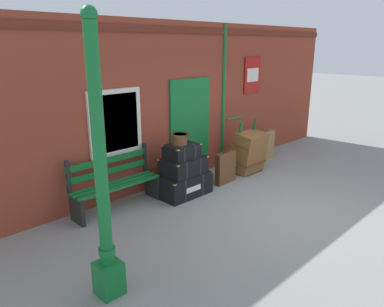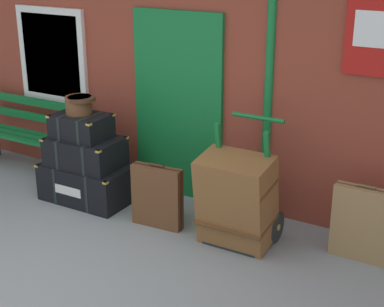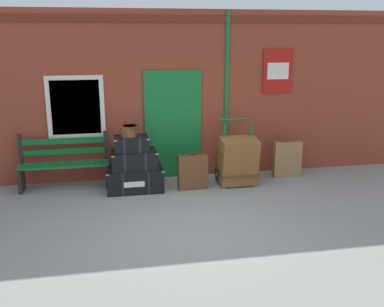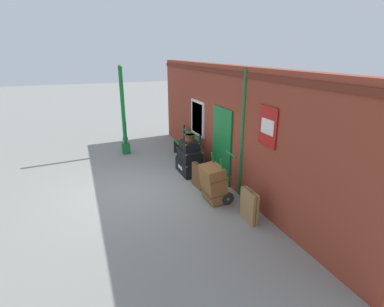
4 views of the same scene
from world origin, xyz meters
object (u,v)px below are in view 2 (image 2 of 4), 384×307
(round_hatbox, at_px, (79,104))
(large_brown_trunk, at_px, (236,200))
(steamer_trunk_base, at_px, (89,181))
(porters_trolley, at_px, (244,212))
(steamer_trunk_middle, at_px, (85,152))
(suitcase_slate, at_px, (362,224))
(platform_bench, at_px, (29,135))
(suitcase_brown, at_px, (157,197))
(steamer_trunk_top, at_px, (81,126))

(round_hatbox, distance_m, large_brown_trunk, 2.08)
(steamer_trunk_base, bearing_deg, porters_trolley, 1.85)
(steamer_trunk_middle, relative_size, round_hatbox, 2.41)
(round_hatbox, distance_m, suitcase_slate, 3.19)
(steamer_trunk_base, relative_size, steamer_trunk_middle, 1.23)
(platform_bench, xyz_separation_m, steamer_trunk_middle, (1.25, -0.39, 0.14))
(steamer_trunk_middle, relative_size, suitcase_brown, 1.19)
(steamer_trunk_middle, xyz_separation_m, porters_trolley, (1.91, 0.09, -0.31))
(large_brown_trunk, bearing_deg, steamer_trunk_base, 176.59)
(porters_trolley, height_order, suitcase_slate, porters_trolley)
(platform_bench, relative_size, suitcase_slate, 2.14)
(steamer_trunk_base, bearing_deg, large_brown_trunk, -3.41)
(steamer_trunk_top, bearing_deg, steamer_trunk_base, 28.22)
(platform_bench, bearing_deg, round_hatbox, -17.11)
(steamer_trunk_middle, xyz_separation_m, suitcase_brown, (1.04, -0.15, -0.25))
(suitcase_slate, bearing_deg, round_hatbox, -175.85)
(steamer_trunk_middle, bearing_deg, porters_trolley, 2.59)
(steamer_trunk_middle, xyz_separation_m, suitcase_slate, (3.03, 0.25, -0.23))
(steamer_trunk_middle, height_order, steamer_trunk_top, steamer_trunk_top)
(platform_bench, height_order, steamer_trunk_base, platform_bench)
(suitcase_brown, bearing_deg, steamer_trunk_middle, 172.08)
(steamer_trunk_top, relative_size, round_hatbox, 1.78)
(porters_trolley, xyz_separation_m, large_brown_trunk, (-0.00, -0.18, 0.19))
(porters_trolley, bearing_deg, round_hatbox, -178.27)
(round_hatbox, bearing_deg, suitcase_slate, 4.15)
(suitcase_slate, distance_m, suitcase_brown, 2.02)
(suitcase_brown, bearing_deg, platform_bench, 166.84)
(large_brown_trunk, bearing_deg, platform_bench, 171.36)
(platform_bench, bearing_deg, porters_trolley, -5.52)
(porters_trolley, bearing_deg, large_brown_trunk, -90.00)
(platform_bench, relative_size, steamer_trunk_top, 2.62)
(steamer_trunk_middle, distance_m, suitcase_brown, 1.08)
(round_hatbox, relative_size, porters_trolley, 0.29)
(platform_bench, distance_m, suitcase_brown, 2.36)
(porters_trolley, distance_m, suitcase_slate, 1.13)
(steamer_trunk_base, height_order, large_brown_trunk, large_brown_trunk)
(steamer_trunk_middle, xyz_separation_m, steamer_trunk_top, (-0.03, 0.00, 0.29))
(round_hatbox, bearing_deg, platform_bench, 162.89)
(round_hatbox, relative_size, suitcase_brown, 0.49)
(steamer_trunk_middle, relative_size, suitcase_slate, 1.11)
(steamer_trunk_middle, distance_m, suitcase_slate, 3.05)
(large_brown_trunk, height_order, suitcase_slate, large_brown_trunk)
(platform_bench, height_order, suitcase_slate, platform_bench)
(round_hatbox, bearing_deg, steamer_trunk_top, -36.28)
(steamer_trunk_base, relative_size, round_hatbox, 2.96)
(steamer_trunk_base, xyz_separation_m, suitcase_slate, (3.03, 0.23, 0.14))
(steamer_trunk_base, relative_size, porters_trolley, 0.85)
(suitcase_brown, bearing_deg, suitcase_slate, 11.29)
(large_brown_trunk, bearing_deg, steamer_trunk_top, 177.26)
(platform_bench, distance_m, porters_trolley, 3.18)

